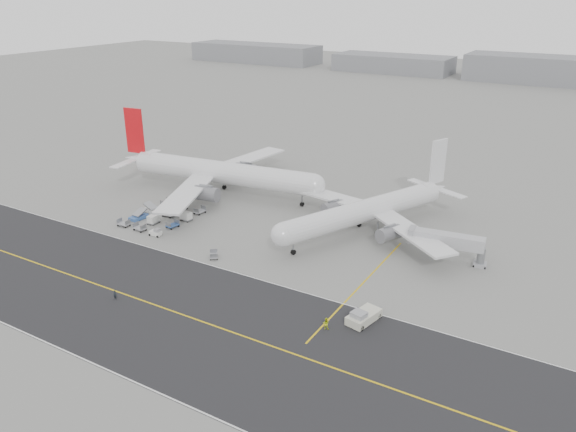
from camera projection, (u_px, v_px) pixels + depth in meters
The scene contains 11 objects.
ground at pixel (206, 257), 107.20m from camera, with size 700.00×700.00×0.00m, color gray.
taxiway at pixel (161, 307), 90.49m from camera, with size 220.00×59.00×0.03m.
horizon_buildings at pixel (552, 84), 300.88m from camera, with size 520.00×28.00×28.00m, color gray, non-canonical shape.
airliner_a at pixel (218, 172), 138.41m from camera, with size 56.40×55.49×19.49m.
airliner_b at pixel (368, 210), 116.97m from camera, with size 44.63×45.70×16.71m.
pushback_tug at pixel (363, 317), 86.19m from camera, with size 4.09×8.02×2.26m.
jet_bridge at pixel (447, 241), 104.68m from camera, with size 14.91×4.61×5.57m.
gse_cluster at pixel (162, 220), 124.53m from camera, with size 17.68×21.75×2.04m, color #9A9B9F, non-canonical shape.
stray_dolly at pixel (214, 258), 106.93m from camera, with size 1.44×2.34×1.44m, color silver, non-canonical shape.
ground_crew_a at pixel (115, 295), 92.45m from camera, with size 0.60×0.39×1.64m, color black.
ground_crew_b at pixel (326, 323), 84.35m from camera, with size 0.95×0.74×1.94m, color #C2D418.
Camera 1 is at (62.24, -75.12, 47.82)m, focal length 35.00 mm.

